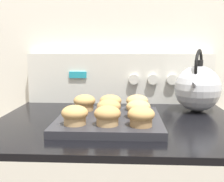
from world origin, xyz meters
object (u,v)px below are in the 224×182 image
at_px(muffin_r2_c0, 84,102).
at_px(muffin_r2_c2, 137,103).
at_px(muffin_r0_c1, 107,115).
at_px(muffin_r1_c1, 109,108).
at_px(muffin_r1_c2, 138,109).
at_px(muffin_pan, 109,120).
at_px(muffin_r0_c2, 141,116).
at_px(muffin_r2_c1, 110,103).
at_px(muffin_r0_c0, 75,115).
at_px(tea_kettle, 198,88).

xyz_separation_m(muffin_r2_c0, muffin_r2_c2, (0.18, 0.01, 0.00)).
bearing_deg(muffin_r2_c0, muffin_r0_c1, -63.19).
height_order(muffin_r0_c1, muffin_r1_c1, same).
bearing_deg(muffin_r1_c2, muffin_pan, 179.26).
bearing_deg(muffin_r0_c2, muffin_r2_c1, 117.00).
relative_size(muffin_pan, muffin_r2_c0, 4.25).
height_order(muffin_r0_c0, muffin_r2_c0, same).
distance_m(muffin_r0_c2, muffin_r2_c1, 0.20).
relative_size(muffin_r0_c0, muffin_r2_c1, 1.00).
bearing_deg(muffin_r2_c2, muffin_r1_c1, -134.60).
bearing_deg(muffin_r2_c1, muffin_pan, -89.28).
xyz_separation_m(muffin_r0_c0, muffin_r2_c1, (0.09, 0.18, 0.00)).
distance_m(muffin_r0_c2, muffin_r2_c2, 0.19).
xyz_separation_m(muffin_r2_c0, tea_kettle, (0.40, 0.10, 0.04)).
height_order(muffin_r0_c2, muffin_r2_c0, same).
relative_size(muffin_r0_c2, tea_kettle, 0.32).
bearing_deg(muffin_r2_c0, muffin_r1_c1, -44.24).
distance_m(muffin_r0_c1, muffin_r0_c2, 0.09).
bearing_deg(muffin_r0_c1, muffin_pan, 90.69).
height_order(muffin_pan, tea_kettle, tea_kettle).
relative_size(muffin_r2_c0, tea_kettle, 0.32).
bearing_deg(muffin_r2_c1, muffin_r2_c2, 2.12).
height_order(muffin_r2_c0, tea_kettle, tea_kettle).
distance_m(muffin_r1_c2, muffin_r2_c2, 0.09).
distance_m(muffin_r0_c0, muffin_r2_c1, 0.20).
bearing_deg(muffin_r2_c2, muffin_r0_c1, -115.51).
bearing_deg(muffin_r1_c1, muffin_pan, -67.99).
distance_m(muffin_pan, muffin_r0_c2, 0.14).
xyz_separation_m(muffin_r0_c0, muffin_r1_c1, (0.09, 0.09, 0.00)).
xyz_separation_m(muffin_r0_c1, muffin_r2_c1, (-0.00, 0.18, 0.00)).
relative_size(muffin_r0_c0, muffin_r0_c1, 1.00).
xyz_separation_m(muffin_r0_c1, muffin_r2_c2, (0.09, 0.18, 0.00)).
bearing_deg(muffin_r0_c0, tea_kettle, 35.21).
bearing_deg(muffin_pan, muffin_r0_c2, -45.39).
relative_size(muffin_r1_c1, muffin_r2_c2, 1.00).
bearing_deg(muffin_r0_c1, tea_kettle, 42.44).
bearing_deg(muffin_r0_c0, muffin_r2_c2, 45.73).
bearing_deg(muffin_r1_c1, muffin_r0_c0, -133.94).
relative_size(muffin_r0_c1, muffin_r2_c0, 1.00).
distance_m(muffin_r0_c0, muffin_r1_c1, 0.13).
xyz_separation_m(muffin_pan, muffin_r0_c1, (0.00, -0.09, 0.04)).
bearing_deg(tea_kettle, muffin_r2_c1, -161.63).
bearing_deg(muffin_r2_c0, muffin_pan, -44.75).
bearing_deg(muffin_r0_c2, tea_kettle, 52.75).
xyz_separation_m(muffin_r0_c0, muffin_r0_c1, (0.09, -0.00, 0.00)).
relative_size(muffin_r1_c2, tea_kettle, 0.32).
relative_size(muffin_r0_c1, tea_kettle, 0.32).
distance_m(muffin_r1_c2, muffin_r2_c0, 0.20).
height_order(muffin_pan, muffin_r2_c2, muffin_r2_c2).
bearing_deg(muffin_r1_c2, muffin_r2_c2, 90.17).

